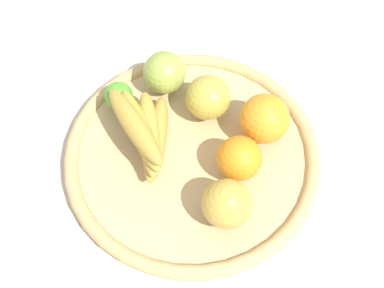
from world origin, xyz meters
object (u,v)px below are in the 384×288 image
at_px(apple_0, 208,98).
at_px(lime_0, 119,96).
at_px(orange_0, 239,158).
at_px(banana_bunch, 145,132).
at_px(apple_1, 227,204).
at_px(orange_1, 265,119).
at_px(apple_2, 164,72).

xyz_separation_m(apple_0, lime_0, (-0.06, 0.13, -0.01)).
xyz_separation_m(orange_0, apple_0, (0.07, 0.09, 0.00)).
xyz_separation_m(apple_0, banana_bunch, (-0.10, 0.05, 0.00)).
bearing_deg(apple_1, apple_0, 36.58).
relative_size(orange_0, apple_1, 0.95).
height_order(apple_0, orange_1, orange_1).
bearing_deg(lime_0, apple_0, -66.03).
height_order(orange_0, banana_bunch, banana_bunch).
height_order(orange_0, orange_1, orange_1).
bearing_deg(apple_0, orange_1, -86.75).
height_order(apple_1, apple_2, apple_1).
relative_size(orange_0, banana_bunch, 0.44).
bearing_deg(orange_1, apple_2, 88.47).
bearing_deg(orange_0, apple_1, -166.73).
xyz_separation_m(orange_0, banana_bunch, (-0.03, 0.14, 0.00)).
height_order(banana_bunch, apple_2, banana_bunch).
xyz_separation_m(orange_0, apple_1, (-0.07, -0.02, 0.00)).
distance_m(orange_1, apple_1, 0.15).
relative_size(apple_1, lime_0, 1.57).
xyz_separation_m(banana_bunch, apple_2, (0.11, 0.03, -0.00)).
relative_size(orange_1, apple_1, 1.09).
distance_m(banana_bunch, apple_1, 0.17).
bearing_deg(banana_bunch, apple_1, -105.24).
bearing_deg(apple_1, apple_2, 51.11).
distance_m(apple_1, apple_2, 0.25).
relative_size(orange_1, banana_bunch, 0.50).
bearing_deg(orange_0, lime_0, 86.28).
height_order(apple_0, lime_0, apple_0).
bearing_deg(orange_0, banana_bunch, 102.04).
relative_size(apple_1, apple_2, 1.02).
distance_m(apple_0, lime_0, 0.15).
height_order(apple_0, banana_bunch, banana_bunch).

